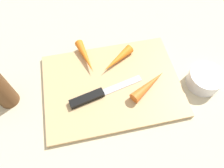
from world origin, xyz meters
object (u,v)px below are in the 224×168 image
(cutting_board, at_px, (112,85))
(carrot_shortest, at_px, (117,59))
(knife, at_px, (92,96))
(carrot_medium, at_px, (86,57))
(small_bowl, at_px, (205,79))
(carrot_longest, at_px, (149,85))

(cutting_board, xyz_separation_m, carrot_shortest, (0.03, 0.07, 0.02))
(knife, xyz_separation_m, carrot_shortest, (0.09, 0.10, 0.01))
(knife, relative_size, carrot_shortest, 1.86)
(cutting_board, xyz_separation_m, carrot_medium, (-0.06, 0.09, 0.02))
(carrot_shortest, bearing_deg, cutting_board, 32.14)
(cutting_board, bearing_deg, knife, -154.22)
(knife, xyz_separation_m, small_bowl, (0.30, -0.01, 0.00))
(carrot_longest, relative_size, carrot_medium, 1.01)
(carrot_medium, bearing_deg, small_bowl, 52.62)
(cutting_board, distance_m, carrot_shortest, 0.08)
(carrot_shortest, distance_m, carrot_medium, 0.09)
(cutting_board, distance_m, carrot_medium, 0.11)
(carrot_shortest, distance_m, small_bowl, 0.24)
(small_bowl, bearing_deg, knife, 177.45)
(cutting_board, height_order, knife, knife)
(cutting_board, xyz_separation_m, knife, (-0.06, -0.03, 0.01))
(knife, distance_m, small_bowl, 0.30)
(cutting_board, bearing_deg, carrot_shortest, 66.33)
(carrot_shortest, height_order, carrot_medium, carrot_shortest)
(carrot_shortest, relative_size, carrot_longest, 0.94)
(carrot_longest, bearing_deg, carrot_shortest, 90.97)
(carrot_medium, relative_size, small_bowl, 1.28)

